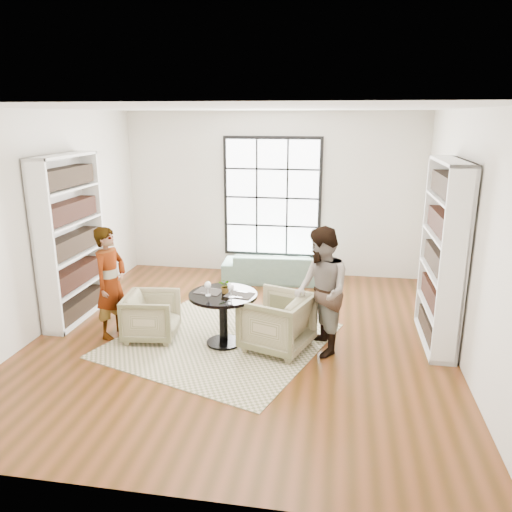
% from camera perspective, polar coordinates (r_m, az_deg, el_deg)
% --- Properties ---
extents(ground, '(6.00, 6.00, 0.00)m').
position_cam_1_polar(ground, '(6.90, -1.63, -9.23)').
color(ground, brown).
extents(room_shell, '(6.00, 6.01, 6.00)m').
position_cam_1_polar(room_shell, '(6.98, -0.85, 2.04)').
color(room_shell, silver).
rests_on(room_shell, ground).
extents(rug, '(3.24, 3.24, 0.01)m').
position_cam_1_polar(rug, '(6.81, -4.02, -9.56)').
color(rug, '#C1AF90').
rests_on(rug, ground).
extents(pedestal_table, '(0.89, 0.89, 0.71)m').
position_cam_1_polar(pedestal_table, '(6.50, -3.77, -5.92)').
color(pedestal_table, black).
rests_on(pedestal_table, ground).
extents(sofa, '(1.84, 0.81, 0.53)m').
position_cam_1_polar(sofa, '(9.05, 1.98, -1.28)').
color(sofa, slate).
rests_on(sofa, ground).
extents(armchair_left, '(0.76, 0.75, 0.63)m').
position_cam_1_polar(armchair_left, '(6.89, -11.84, -6.75)').
color(armchair_left, tan).
rests_on(armchair_left, ground).
extents(armchair_right, '(1.02, 1.01, 0.74)m').
position_cam_1_polar(armchair_right, '(6.44, 2.38, -7.54)').
color(armchair_right, tan).
rests_on(armchair_right, ground).
extents(person_left, '(0.47, 0.62, 1.52)m').
position_cam_1_polar(person_left, '(6.95, -16.28, -2.93)').
color(person_left, gray).
rests_on(person_left, ground).
extents(person_right, '(0.85, 0.95, 1.62)m').
position_cam_1_polar(person_right, '(6.24, 7.45, -4.07)').
color(person_right, gray).
rests_on(person_right, ground).
extents(placemat_left, '(0.38, 0.32, 0.01)m').
position_cam_1_polar(placemat_left, '(6.52, -5.40, -4.04)').
color(placemat_left, black).
rests_on(placemat_left, pedestal_table).
extents(placemat_right, '(0.38, 0.32, 0.01)m').
position_cam_1_polar(placemat_right, '(6.37, -1.90, -4.47)').
color(placemat_right, black).
rests_on(placemat_right, pedestal_table).
extents(cutlery_left, '(0.18, 0.24, 0.01)m').
position_cam_1_polar(cutlery_left, '(6.52, -5.40, -3.99)').
color(cutlery_left, '#BABABF').
rests_on(cutlery_left, placemat_left).
extents(cutlery_right, '(0.18, 0.24, 0.01)m').
position_cam_1_polar(cutlery_right, '(6.37, -1.90, -4.41)').
color(cutlery_right, '#BABABF').
rests_on(cutlery_right, placemat_right).
extents(wine_glass_left, '(0.09, 0.09, 0.19)m').
position_cam_1_polar(wine_glass_left, '(6.34, -5.54, -3.39)').
color(wine_glass_left, silver).
rests_on(wine_glass_left, pedestal_table).
extents(wine_glass_right, '(0.08, 0.08, 0.18)m').
position_cam_1_polar(wine_glass_right, '(6.25, -2.88, -3.67)').
color(wine_glass_right, silver).
rests_on(wine_glass_right, pedestal_table).
extents(flower_centerpiece, '(0.22, 0.21, 0.20)m').
position_cam_1_polar(flower_centerpiece, '(6.42, -3.44, -3.43)').
color(flower_centerpiece, gray).
rests_on(flower_centerpiece, pedestal_table).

